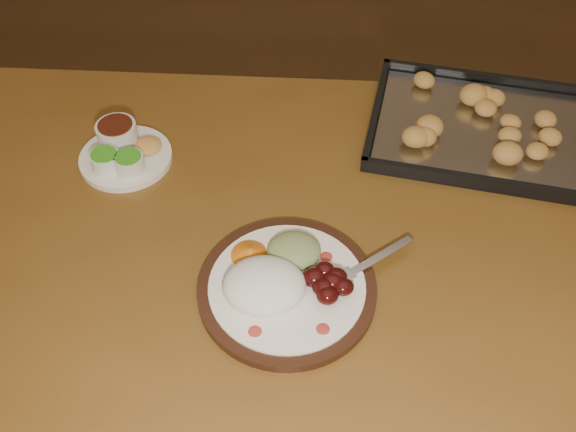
{
  "coord_description": "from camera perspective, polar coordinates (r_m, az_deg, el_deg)",
  "views": [
    {
      "loc": [
        -0.21,
        -0.85,
        1.58
      ],
      "look_at": [
        -0.2,
        -0.14,
        0.77
      ],
      "focal_mm": 40.0,
      "sensor_mm": 36.0,
      "label": 1
    }
  ],
  "objects": [
    {
      "name": "condiment_saucer",
      "position": [
        1.23,
        -14.48,
        5.63
      ],
      "size": [
        0.17,
        0.17,
        0.06
      ],
      "rotation": [
        0.0,
        0.0,
        0.15
      ],
      "color": "white",
      "rests_on": "dining_table"
    },
    {
      "name": "dining_table",
      "position": [
        1.15,
        -0.21,
        -5.26
      ],
      "size": [
        1.56,
        1.01,
        0.75
      ],
      "rotation": [
        0.0,
        0.0,
        -0.08
      ],
      "color": "brown",
      "rests_on": "ground"
    },
    {
      "name": "baking_tray",
      "position": [
        1.31,
        17.19,
        7.56
      ],
      "size": [
        0.51,
        0.42,
        0.05
      ],
      "rotation": [
        0.0,
        0.0,
        -0.25
      ],
      "color": "black",
      "rests_on": "dining_table"
    },
    {
      "name": "ground",
      "position": [
        1.81,
        6.42,
        -12.99
      ],
      "size": [
        4.0,
        4.0,
        0.0
      ],
      "primitive_type": "plane",
      "color": "#4F2D1B",
      "rests_on": "ground"
    },
    {
      "name": "dinner_plate",
      "position": [
        0.99,
        -0.39,
        -5.99
      ],
      "size": [
        0.35,
        0.28,
        0.06
      ],
      "rotation": [
        0.0,
        0.0,
        0.18
      ],
      "color": "black",
      "rests_on": "dining_table"
    }
  ]
}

